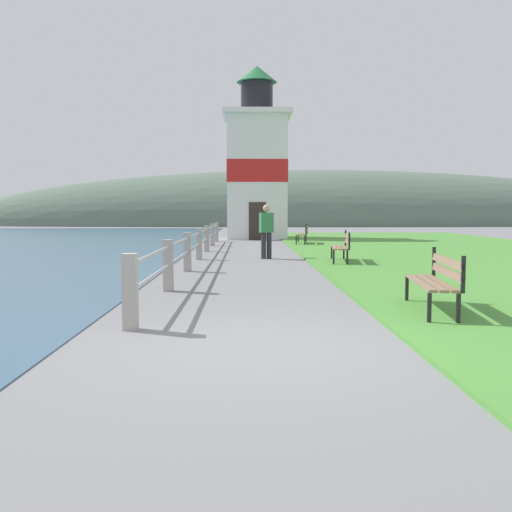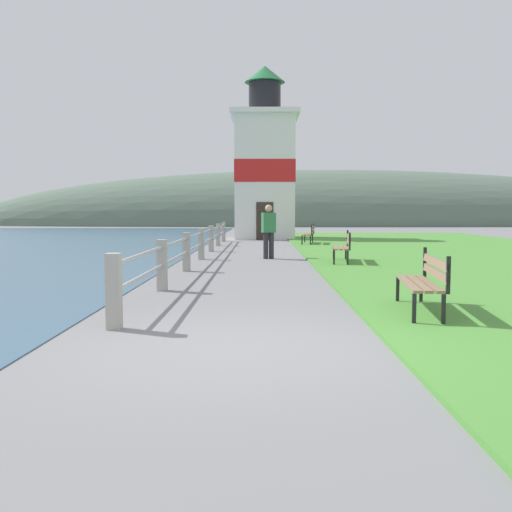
# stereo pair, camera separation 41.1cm
# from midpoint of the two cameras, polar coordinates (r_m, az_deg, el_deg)

# --- Properties ---
(ground_plane) EXTENTS (160.00, 160.00, 0.00)m
(ground_plane) POSITION_cam_midpoint_polar(r_m,az_deg,el_deg) (6.41, -1.71, -9.18)
(ground_plane) COLOR slate
(grass_verge) EXTENTS (12.00, 39.48, 0.06)m
(grass_verge) POSITION_cam_midpoint_polar(r_m,az_deg,el_deg) (20.89, 20.41, 0.13)
(grass_verge) COLOR #4C8E38
(grass_verge) RESTS_ON ground_plane
(seawall_railing) EXTENTS (0.18, 21.55, 0.98)m
(seawall_railing) POSITION_cam_midpoint_polar(r_m,az_deg,el_deg) (18.02, -6.37, 1.43)
(seawall_railing) COLOR #A8A399
(seawall_railing) RESTS_ON ground_plane
(park_bench_near) EXTENTS (0.70, 1.94, 0.94)m
(park_bench_near) POSITION_cam_midpoint_polar(r_m,az_deg,el_deg) (8.70, 16.32, -2.14)
(park_bench_near) COLOR #846B51
(park_bench_near) RESTS_ON ground_plane
(park_bench_midway) EXTENTS (0.70, 1.98, 0.94)m
(park_bench_midway) POSITION_cam_midpoint_polar(r_m,az_deg,el_deg) (16.72, 7.92, 1.10)
(park_bench_midway) COLOR #846B51
(park_bench_midway) RESTS_ON ground_plane
(park_bench_far) EXTENTS (0.74, 2.01, 0.94)m
(park_bench_far) POSITION_cam_midpoint_polar(r_m,az_deg,el_deg) (26.02, 4.31, 2.33)
(park_bench_far) COLOR #846B51
(park_bench_far) RESTS_ON ground_plane
(lighthouse) EXTENTS (3.69, 3.69, 9.45)m
(lighthouse) POSITION_cam_midpoint_polar(r_m,az_deg,el_deg) (31.89, -0.29, 8.96)
(lighthouse) COLOR white
(lighthouse) RESTS_ON ground_plane
(person_strolling) EXTENTS (0.47, 0.35, 1.73)m
(person_strolling) POSITION_cam_midpoint_polar(r_m,az_deg,el_deg) (18.20, 0.40, 2.66)
(person_strolling) COLOR #28282D
(person_strolling) RESTS_ON ground_plane
(distant_hillside) EXTENTS (80.00, 16.00, 12.00)m
(distant_hillside) POSITION_cam_midpoint_polar(r_m,az_deg,el_deg) (63.07, 6.22, 3.08)
(distant_hillside) COLOR #566B5B
(distant_hillside) RESTS_ON ground_plane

